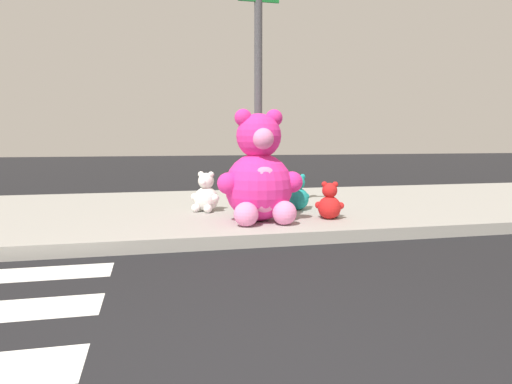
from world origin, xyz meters
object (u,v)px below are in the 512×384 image
at_px(sign_pole, 258,91).
at_px(plush_teal, 297,195).
at_px(plush_pink_large, 259,177).
at_px(plush_white, 206,195).
at_px(plush_red, 329,204).

distance_m(sign_pole, plush_teal, 1.63).
distance_m(plush_pink_large, plush_white, 1.15).
bearing_deg(plush_teal, plush_pink_large, -134.02).
relative_size(plush_pink_large, plush_teal, 2.68).
bearing_deg(plush_red, sign_pole, 142.02).
xyz_separation_m(sign_pole, plush_pink_large, (-0.12, -0.59, -1.13)).
relative_size(sign_pole, plush_red, 6.48).
distance_m(plush_red, plush_teal, 0.85).
relative_size(plush_white, plush_teal, 1.09).
height_order(plush_red, plush_teal, plush_teal).
height_order(plush_white, plush_teal, plush_white).
distance_m(plush_pink_large, plush_red, 1.01).
bearing_deg(plush_red, plush_white, 146.95).
bearing_deg(plush_red, plush_pink_large, 177.42).
relative_size(sign_pole, plush_teal, 6.04).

